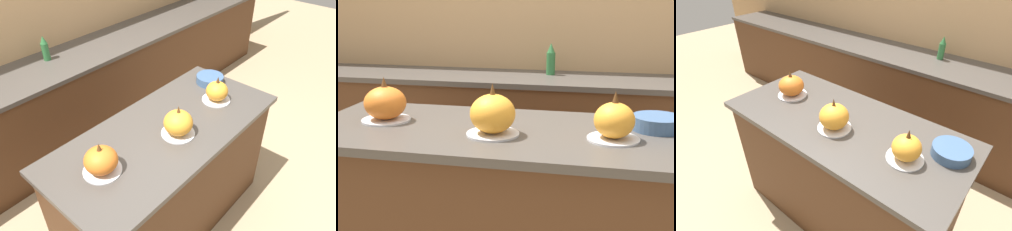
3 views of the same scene
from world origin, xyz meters
TOP-DOWN VIEW (x-y plane):
  - ground_plane at (0.00, 0.00)m, footprint 12.00×12.00m
  - wall_back at (0.00, 1.63)m, footprint 8.00×0.06m
  - kitchen_island at (0.00, 0.00)m, footprint 1.59×0.72m
  - back_counter at (0.00, 1.30)m, footprint 6.00×0.60m
  - pumpkin_cake_left at (-0.50, 0.02)m, footprint 0.21×0.21m
  - pumpkin_cake_center at (0.01, -0.08)m, footprint 0.21×0.21m
  - pumpkin_cake_right at (0.47, -0.05)m, footprint 0.20×0.20m
  - bottle_tall at (0.04, 1.40)m, footprint 0.06×0.06m
  - mixing_bowl at (0.64, 0.13)m, footprint 0.20×0.20m

SIDE VIEW (x-z plane):
  - ground_plane at x=0.00m, z-range 0.00..0.00m
  - back_counter at x=0.00m, z-range 0.00..0.89m
  - kitchen_island at x=0.00m, z-range 0.00..0.89m
  - mixing_bowl at x=0.64m, z-range 0.89..0.95m
  - pumpkin_cake_right at x=0.47m, z-range 0.87..1.06m
  - pumpkin_cake_left at x=-0.50m, z-range 0.87..1.06m
  - pumpkin_cake_center at x=0.01m, z-range 0.87..1.08m
  - bottle_tall at x=0.04m, z-range 0.89..1.10m
  - wall_back at x=0.00m, z-range 0.00..2.50m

